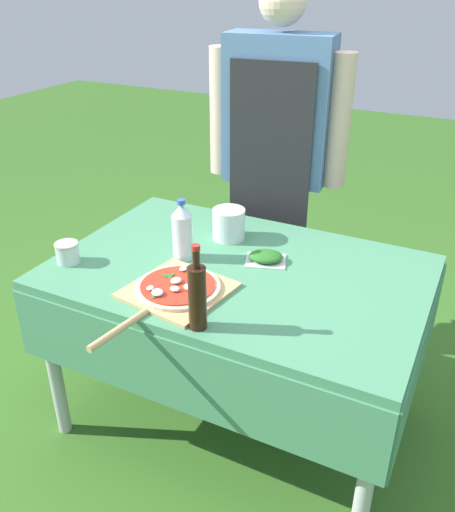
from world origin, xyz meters
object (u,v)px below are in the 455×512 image
water_bottle (182,231)px  mixing_tub (229,224)px  pizza_on_peel (175,290)px  sauce_jar (68,254)px  oil_bottle (197,296)px  prep_table (238,289)px  herb_container (266,257)px  person_cook (276,147)px

water_bottle → mixing_tub: 0.25m
pizza_on_peel → sauce_jar: (-0.48, 0.01, 0.02)m
water_bottle → sauce_jar: water_bottle is taller
oil_bottle → mixing_tub: size_ratio=2.14×
oil_bottle → prep_table: bearing=97.1°
prep_table → sauce_jar: bearing=-157.4°
pizza_on_peel → mixing_tub: bearing=102.2°
pizza_on_peel → herb_container: pizza_on_peel is taller
pizza_on_peel → sauce_jar: sauce_jar is taller
prep_table → sauce_jar: (-0.60, -0.25, 0.13)m
person_cook → herb_container: bearing=103.2°
prep_table → oil_bottle: (0.05, -0.40, 0.21)m
prep_table → oil_bottle: bearing=-82.9°
prep_table → person_cook: 0.77m
oil_bottle → herb_container: bearing=87.4°
person_cook → prep_table: bearing=94.9°
sauce_jar → pizza_on_peel: bearing=-1.2°
herb_container → mixing_tub: (-0.22, 0.12, 0.04)m
mixing_tub → herb_container: bearing=-28.7°
pizza_on_peel → oil_bottle: bearing=-30.6°
oil_bottle → water_bottle: bearing=126.5°
mixing_tub → pizza_on_peel: bearing=-86.4°
mixing_tub → sauce_jar: 0.65m
sauce_jar → herb_container: bearing=27.0°
prep_table → pizza_on_peel: pizza_on_peel is taller
person_cook → oil_bottle: size_ratio=6.00×
person_cook → pizza_on_peel: 0.96m
person_cook → sauce_jar: 1.06m
prep_table → sauce_jar: size_ratio=15.50×
pizza_on_peel → water_bottle: 0.28m
water_bottle → sauce_jar: (-0.37, -0.23, -0.08)m
prep_table → water_bottle: size_ratio=5.71×
person_cook → pizza_on_peel: (0.01, -0.93, -0.25)m
prep_table → person_cook: size_ratio=0.80×
prep_table → oil_bottle: 0.45m
water_bottle → sauce_jar: 0.44m
water_bottle → herb_container: (0.30, 0.12, -0.09)m
prep_table → mixing_tub: (-0.15, 0.21, 0.16)m
person_cook → herb_container: person_cook is taller
pizza_on_peel → mixing_tub: (-0.03, 0.47, 0.05)m
person_cook → sauce_jar: person_cook is taller
water_bottle → herb_container: 0.33m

